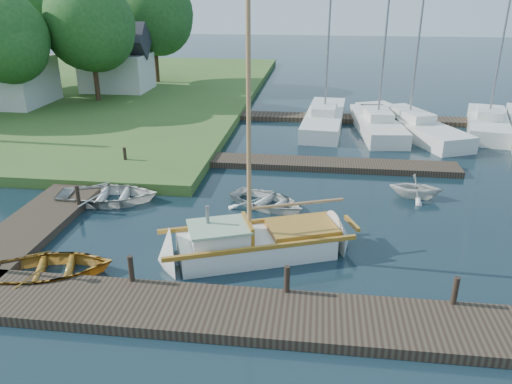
# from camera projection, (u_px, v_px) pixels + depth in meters

# --- Properties ---
(ground) EXTENTS (160.00, 160.00, 0.00)m
(ground) POSITION_uv_depth(u_px,v_px,m) (256.00, 221.00, 18.86)
(ground) COLOR black
(ground) RESTS_ON ground
(near_dock) EXTENTS (18.00, 2.20, 0.30)m
(near_dock) POSITION_uv_depth(u_px,v_px,m) (228.00, 313.00, 13.30)
(near_dock) COLOR black
(near_dock) RESTS_ON ground
(left_dock) EXTENTS (2.20, 18.00, 0.30)m
(left_dock) POSITION_uv_depth(u_px,v_px,m) (79.00, 188.00, 21.56)
(left_dock) COLOR black
(left_dock) RESTS_ON ground
(far_dock) EXTENTS (14.00, 1.60, 0.30)m
(far_dock) POSITION_uv_depth(u_px,v_px,m) (313.00, 164.00, 24.53)
(far_dock) COLOR black
(far_dock) RESTS_ON ground
(pontoon) EXTENTS (30.00, 1.60, 0.30)m
(pontoon) POSITION_uv_depth(u_px,v_px,m) (440.00, 121.00, 32.32)
(pontoon) COLOR black
(pontoon) RESTS_ON ground
(mooring_post_1) EXTENTS (0.16, 0.16, 0.80)m
(mooring_post_1) POSITION_uv_depth(u_px,v_px,m) (131.00, 268.00, 14.35)
(mooring_post_1) COLOR black
(mooring_post_1) RESTS_ON near_dock
(mooring_post_2) EXTENTS (0.16, 0.16, 0.80)m
(mooring_post_2) POSITION_uv_depth(u_px,v_px,m) (287.00, 279.00, 13.83)
(mooring_post_2) COLOR black
(mooring_post_2) RESTS_ON near_dock
(mooring_post_3) EXTENTS (0.16, 0.16, 0.80)m
(mooring_post_3) POSITION_uv_depth(u_px,v_px,m) (455.00, 291.00, 13.31)
(mooring_post_3) COLOR black
(mooring_post_3) RESTS_ON near_dock
(mooring_post_4) EXTENTS (0.16, 0.16, 0.80)m
(mooring_post_4) POSITION_uv_depth(u_px,v_px,m) (78.00, 195.00, 19.40)
(mooring_post_4) COLOR black
(mooring_post_4) RESTS_ON left_dock
(mooring_post_5) EXTENTS (0.16, 0.16, 0.80)m
(mooring_post_5) POSITION_uv_depth(u_px,v_px,m) (125.00, 156.00, 23.99)
(mooring_post_5) COLOR black
(mooring_post_5) RESTS_ON left_dock
(sailboat) EXTENTS (7.38, 4.40, 9.83)m
(sailboat) POSITION_uv_depth(u_px,v_px,m) (260.00, 244.00, 16.44)
(sailboat) COLOR silver
(sailboat) RESTS_ON ground
(dinghy) EXTENTS (4.54, 3.85, 0.80)m
(dinghy) POSITION_uv_depth(u_px,v_px,m) (47.00, 266.00, 15.06)
(dinghy) COLOR brown
(dinghy) RESTS_ON ground
(tender_a) EXTENTS (4.40, 3.44, 0.83)m
(tender_a) POSITION_uv_depth(u_px,v_px,m) (108.00, 193.00, 20.39)
(tender_a) COLOR silver
(tender_a) RESTS_ON ground
(tender_c) EXTENTS (3.99, 3.62, 0.68)m
(tender_c) POSITION_uv_depth(u_px,v_px,m) (267.00, 199.00, 20.00)
(tender_c) COLOR silver
(tender_c) RESTS_ON ground
(tender_d) EXTENTS (2.36, 2.11, 1.13)m
(tender_d) POSITION_uv_depth(u_px,v_px,m) (417.00, 185.00, 20.79)
(tender_d) COLOR silver
(tender_d) RESTS_ON ground
(marina_boat_1) EXTENTS (2.92, 9.25, 9.89)m
(marina_boat_1) POSITION_uv_depth(u_px,v_px,m) (324.00, 117.00, 31.67)
(marina_boat_1) COLOR silver
(marina_boat_1) RESTS_ON ground
(marina_boat_2) EXTENTS (2.95, 7.80, 12.50)m
(marina_boat_2) POSITION_uv_depth(u_px,v_px,m) (377.00, 123.00, 30.21)
(marina_boat_2) COLOR silver
(marina_boat_2) RESTS_ON ground
(marina_boat_3) EXTENTS (5.98, 9.78, 13.16)m
(marina_boat_3) POSITION_uv_depth(u_px,v_px,m) (409.00, 123.00, 30.24)
(marina_boat_3) COLOR silver
(marina_boat_3) RESTS_ON ground
(marina_boat_4) EXTENTS (3.95, 7.86, 11.29)m
(marina_boat_4) POSITION_uv_depth(u_px,v_px,m) (488.00, 122.00, 30.45)
(marina_boat_4) COLOR silver
(marina_boat_4) RESTS_ON ground
(house_a) EXTENTS (6.30, 5.00, 6.29)m
(house_a) POSITION_uv_depth(u_px,v_px,m) (0.00, 68.00, 34.73)
(house_a) COLOR beige
(house_a) RESTS_ON shore
(house_c) EXTENTS (5.25, 4.00, 5.28)m
(house_c) POSITION_uv_depth(u_px,v_px,m) (116.00, 64.00, 39.69)
(house_c) COLOR beige
(house_c) RESTS_ON shore
(tree_2) EXTENTS (5.83, 5.75, 7.82)m
(tree_2) POSITION_uv_depth(u_px,v_px,m) (4.00, 37.00, 31.84)
(tree_2) COLOR #332114
(tree_2) RESTS_ON shore
(tree_3) EXTENTS (6.41, 6.38, 8.74)m
(tree_3) POSITION_uv_depth(u_px,v_px,m) (90.00, 24.00, 34.84)
(tree_3) COLOR #332114
(tree_3) RESTS_ON shore
(tree_4) EXTENTS (7.01, 7.01, 9.66)m
(tree_4) POSITION_uv_depth(u_px,v_px,m) (14.00, 12.00, 39.22)
(tree_4) COLOR #332114
(tree_4) RESTS_ON shore
(tree_7) EXTENTS (6.83, 6.83, 9.38)m
(tree_7) POSITION_uv_depth(u_px,v_px,m) (153.00, 13.00, 41.80)
(tree_7) COLOR #332114
(tree_7) RESTS_ON shore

